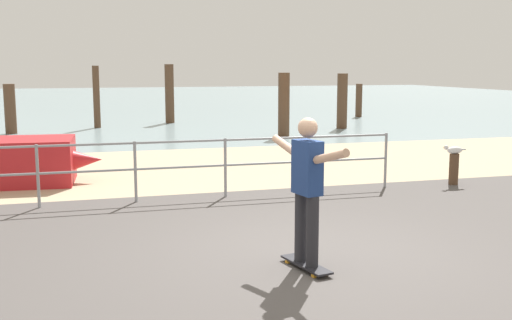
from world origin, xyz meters
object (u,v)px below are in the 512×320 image
at_px(bollard_short, 454,170).
at_px(seagull, 454,150).
at_px(skateboarder, 307,182).
at_px(skateboard, 306,265).

xyz_separation_m(bollard_short, seagull, (-0.02, 0.00, 0.39)).
relative_size(skateboarder, seagull, 3.39).
bearing_deg(bollard_short, seagull, 178.75).
height_order(skateboard, bollard_short, bollard_short).
bearing_deg(skateboard, skateboarder, 45.00).
relative_size(skateboard, seagull, 1.70).
distance_m(skateboard, skateboarder, 0.95).
bearing_deg(skateboarder, seagull, 41.26).
height_order(bollard_short, seagull, seagull).
relative_size(skateboard, bollard_short, 1.34).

